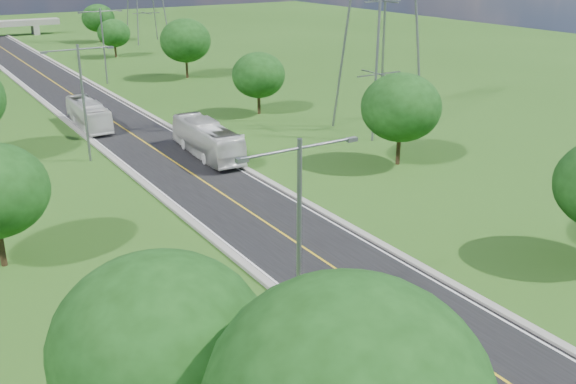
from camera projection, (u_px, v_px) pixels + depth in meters
name	position (u px, v px, depth m)	size (l,w,h in m)	color
ground	(105.00, 116.00, 70.64)	(260.00, 260.00, 0.00)	#274E15
road	(89.00, 106.00, 75.37)	(8.00, 150.00, 0.06)	black
curb_left	(52.00, 110.00, 73.21)	(0.50, 150.00, 0.22)	gray
curb_right	(124.00, 101.00, 77.47)	(0.50, 150.00, 0.22)	gray
speed_limit_sign	(242.00, 143.00, 55.31)	(0.55, 0.09, 2.40)	slate
streetlight_near_left	(299.00, 229.00, 27.64)	(5.90, 0.25, 10.00)	slate
streetlight_mid_left	(83.00, 93.00, 53.69)	(5.90, 0.25, 10.00)	slate
streetlight_far_right	(103.00, 40.00, 85.75)	(5.90, 0.25, 10.00)	slate
tree_la	(160.00, 345.00, 20.71)	(7.14, 7.14, 8.30)	black
tree_rb	(401.00, 107.00, 53.23)	(6.72, 6.72, 7.82)	black
tree_rc	(258.00, 75.00, 70.31)	(5.88, 5.88, 6.84)	black
tree_rd	(185.00, 41.00, 89.93)	(7.14, 7.14, 8.30)	black
tree_re	(114.00, 33.00, 108.05)	(5.46, 5.46, 6.35)	black
tree_rf	(98.00, 18.00, 125.37)	(6.30, 6.30, 7.33)	black
bus_outbound	(207.00, 139.00, 56.42)	(2.56, 10.95, 3.05)	silver
bus_inbound	(89.00, 114.00, 65.74)	(2.29, 9.79, 2.73)	white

